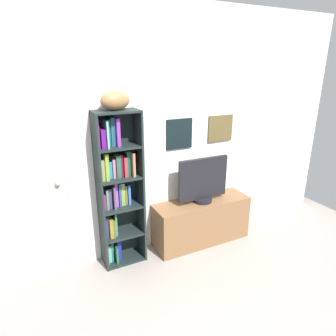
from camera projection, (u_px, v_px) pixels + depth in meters
ground at (214, 308)px, 2.57m from camera, size 5.20×5.20×0.04m
back_wall at (159, 135)px, 3.10m from camera, size 4.80×0.08×2.59m
bookshelf at (116, 189)px, 2.93m from camera, size 0.43×0.25×1.60m
football at (115, 100)px, 2.63m from camera, size 0.32×0.24×0.17m
tv_stand at (201, 221)px, 3.45m from camera, size 1.14×0.35×0.52m
television at (203, 181)px, 3.28m from camera, size 0.60×0.22×0.51m
door at (20, 184)px, 2.58m from camera, size 0.79×0.09×2.01m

